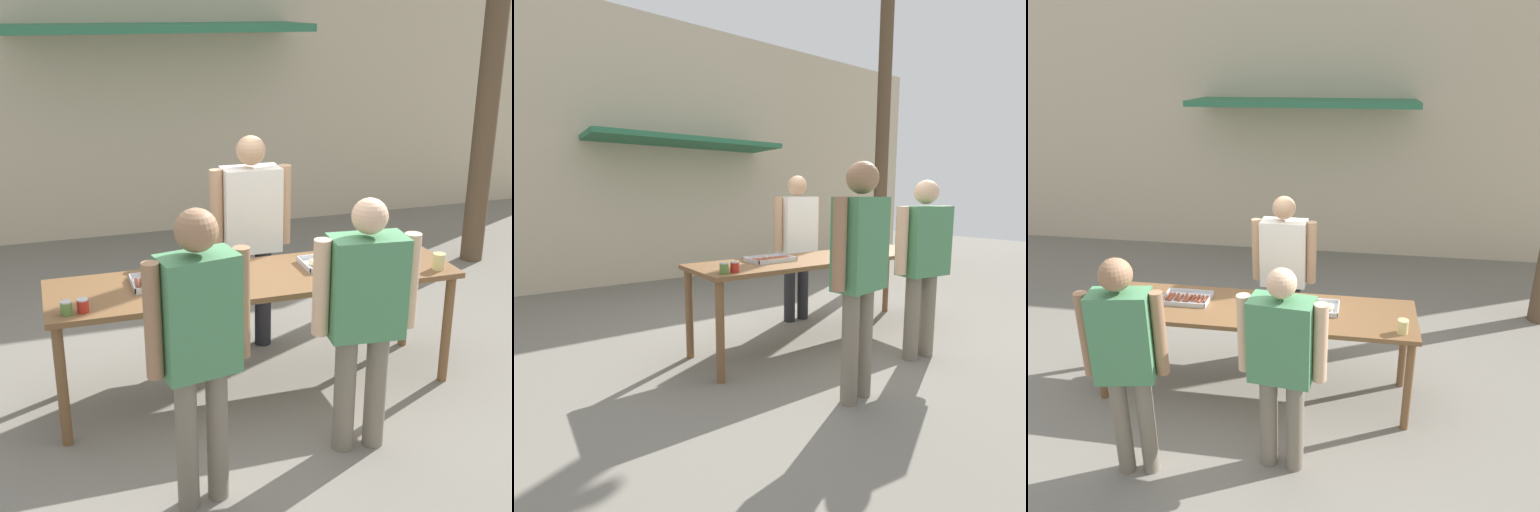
{
  "view_description": "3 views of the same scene",
  "coord_description": "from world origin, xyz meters",
  "views": [
    {
      "loc": [
        -1.37,
        -4.37,
        2.67
      ],
      "look_at": [
        0.0,
        0.0,
        1.02
      ],
      "focal_mm": 50.0,
      "sensor_mm": 36.0,
      "label": 1
    },
    {
      "loc": [
        -2.73,
        -3.04,
        1.47
      ],
      "look_at": [
        -0.63,
        0.06,
        0.92
      ],
      "focal_mm": 28.0,
      "sensor_mm": 36.0,
      "label": 2
    },
    {
      "loc": [
        0.9,
        -3.87,
        2.86
      ],
      "look_at": [
        0.17,
        0.67,
        1.12
      ],
      "focal_mm": 35.0,
      "sensor_mm": 36.0,
      "label": 3
    }
  ],
  "objects": [
    {
      "name": "condiment_jar_mustard",
      "position": [
        -1.29,
        -0.26,
        0.92
      ],
      "size": [
        0.07,
        0.07,
        0.09
      ],
      "color": "#567A38",
      "rests_on": "serving_table"
    },
    {
      "name": "condiment_jar_ketchup",
      "position": [
        -1.19,
        -0.25,
        0.92
      ],
      "size": [
        0.07,
        0.07,
        0.09
      ],
      "color": "#B22319",
      "rests_on": "serving_table"
    },
    {
      "name": "person_customer_holding_hotdog",
      "position": [
        -0.65,
        -1.1,
        1.03
      ],
      "size": [
        0.58,
        0.29,
        1.72
      ],
      "rotation": [
        0.0,
        0.0,
        3.32
      ],
      "color": "#756B5B",
      "rests_on": "ground"
    },
    {
      "name": "person_server_behind_table",
      "position": [
        0.17,
        0.67,
        1.02
      ],
      "size": [
        0.64,
        0.25,
        1.73
      ],
      "rotation": [
        0.0,
        0.0,
        -0.01
      ],
      "color": "#232328",
      "rests_on": "ground"
    },
    {
      "name": "beer_cup",
      "position": [
        1.28,
        -0.25,
        0.93
      ],
      "size": [
        0.09,
        0.09,
        0.12
      ],
      "color": "#DBC67A",
      "rests_on": "serving_table"
    },
    {
      "name": "food_tray_buns",
      "position": [
        0.57,
        0.06,
        0.89
      ],
      "size": [
        0.38,
        0.28,
        0.06
      ],
      "color": "silver",
      "rests_on": "serving_table"
    },
    {
      "name": "person_customer_with_cup",
      "position": [
        0.4,
        -0.87,
        0.96
      ],
      "size": [
        0.65,
        0.29,
        1.63
      ],
      "rotation": [
        0.0,
        0.0,
        3.04
      ],
      "color": "#756B5B",
      "rests_on": "ground"
    },
    {
      "name": "building_facade_back",
      "position": [
        0.0,
        3.98,
        2.26
      ],
      "size": [
        12.0,
        1.11,
        4.5
      ],
      "color": "beige",
      "rests_on": "ground"
    },
    {
      "name": "serving_table",
      "position": [
        0.0,
        0.0,
        0.78
      ],
      "size": [
        2.84,
        0.75,
        0.87
      ],
      "color": "brown",
      "rests_on": "ground"
    },
    {
      "name": "food_tray_sausages",
      "position": [
        -0.63,
        0.06,
        0.89
      ],
      "size": [
        0.43,
        0.29,
        0.04
      ],
      "color": "silver",
      "rests_on": "serving_table"
    },
    {
      "name": "ground_plane",
      "position": [
        0.0,
        0.0,
        0.0
      ],
      "size": [
        24.0,
        24.0,
        0.0
      ],
      "primitive_type": "plane",
      "color": "slate"
    }
  ]
}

